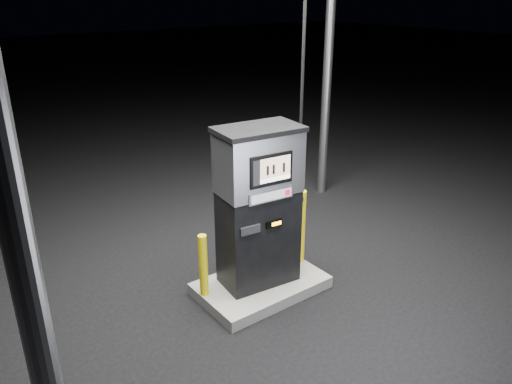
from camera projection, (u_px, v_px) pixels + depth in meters
ground at (261, 290)px, 6.48m from camera, size 80.00×80.00×0.00m
pump_island at (261, 285)px, 6.45m from camera, size 1.60×1.00×0.15m
fuel_dispenser at (259, 206)px, 6.05m from camera, size 1.14×0.71×4.19m
bollard_left at (203, 265)px, 5.98m from camera, size 0.12×0.12×0.81m
bollard_right at (300, 226)px, 6.71m from camera, size 0.16×0.16×1.03m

